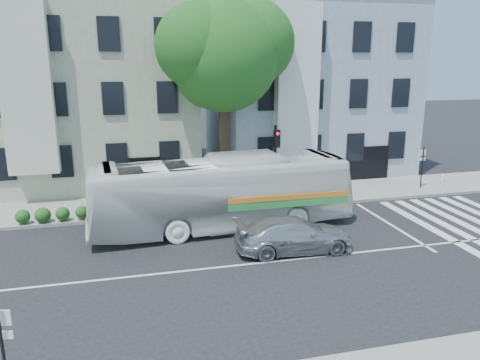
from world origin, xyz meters
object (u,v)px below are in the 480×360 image
object	(u,v)px
sedan	(294,235)
traffic_signal	(276,156)
near_sign_pole	(3,343)
bus	(222,193)
fire_hydrant	(442,180)

from	to	relation	value
sedan	traffic_signal	size ratio (longest dim) A/B	1.09
traffic_signal	near_sign_pole	size ratio (longest dim) A/B	1.73
traffic_signal	sedan	bearing A→B (deg)	-101.49
bus	traffic_signal	xyz separation A→B (m)	(3.09, 1.88, 1.12)
sedan	bus	bearing A→B (deg)	36.41
bus	sedan	size ratio (longest dim) A/B	2.51
bus	near_sign_pole	world-z (taller)	bus
bus	traffic_signal	distance (m)	3.79
sedan	near_sign_pole	bearing A→B (deg)	129.85
bus	near_sign_pole	xyz separation A→B (m)	(-6.75, -10.12, 0.09)
fire_hydrant	near_sign_pole	xyz separation A→B (m)	(-20.52, -13.30, 1.18)
bus	near_sign_pole	size ratio (longest dim) A/B	4.74
sedan	near_sign_pole	xyz separation A→B (m)	(-8.95, -6.86, 1.04)
near_sign_pole	sedan	bearing A→B (deg)	47.90
sedan	fire_hydrant	distance (m)	13.24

